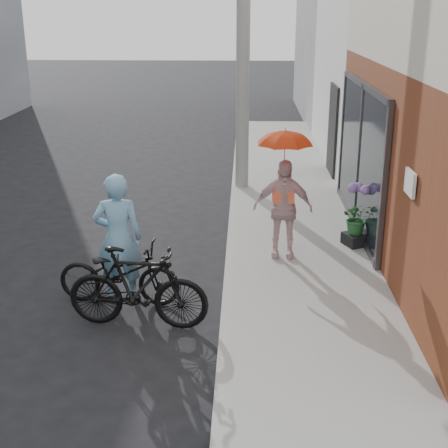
# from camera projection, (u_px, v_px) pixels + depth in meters

# --- Properties ---
(ground) EXTENTS (80.00, 80.00, 0.00)m
(ground) POSITION_uv_depth(u_px,v_px,m) (153.00, 321.00, 8.02)
(ground) COLOR black
(ground) RESTS_ON ground
(sidewalk) EXTENTS (2.20, 24.00, 0.12)m
(sidewalk) POSITION_uv_depth(u_px,v_px,m) (303.00, 259.00, 9.82)
(sidewalk) COLOR #979792
(sidewalk) RESTS_ON ground
(curb) EXTENTS (0.12, 24.00, 0.12)m
(curb) POSITION_uv_depth(u_px,v_px,m) (230.00, 258.00, 9.86)
(curb) COLOR #9E9E99
(curb) RESTS_ON ground
(east_building_far) EXTENTS (8.00, 8.00, 7.00)m
(east_building_far) POSITION_uv_depth(u_px,v_px,m) (420.00, 15.00, 21.71)
(east_building_far) COLOR gray
(east_building_far) RESTS_ON ground
(utility_pole) EXTENTS (0.28, 0.28, 7.00)m
(utility_pole) POSITION_uv_depth(u_px,v_px,m) (243.00, 23.00, 12.48)
(utility_pole) COLOR #9E9E99
(utility_pole) RESTS_ON ground
(officer) EXTENTS (0.68, 0.47, 1.78)m
(officer) POSITION_uv_depth(u_px,v_px,m) (118.00, 238.00, 8.36)
(officer) COLOR #76ADD2
(officer) RESTS_ON ground
(bike_left) EXTENTS (1.71, 0.74, 0.88)m
(bike_left) POSITION_uv_depth(u_px,v_px,m) (119.00, 273.00, 8.38)
(bike_left) COLOR black
(bike_left) RESTS_ON ground
(bike_right) EXTENTS (1.81, 0.66, 1.07)m
(bike_right) POSITION_uv_depth(u_px,v_px,m) (138.00, 288.00, 7.72)
(bike_right) COLOR black
(bike_right) RESTS_ON ground
(kimono_woman) EXTENTS (0.92, 0.41, 1.55)m
(kimono_woman) POSITION_uv_depth(u_px,v_px,m) (283.00, 209.00, 9.56)
(kimono_woman) COLOR beige
(kimono_woman) RESTS_ON sidewalk
(parasol) EXTENTS (0.81, 0.81, 0.71)m
(parasol) POSITION_uv_depth(u_px,v_px,m) (285.00, 136.00, 9.18)
(parasol) COLOR #F04E1C
(parasol) RESTS_ON kimono_woman
(planter) EXTENTS (0.48, 0.48, 0.19)m
(planter) POSITION_uv_depth(u_px,v_px,m) (356.00, 239.00, 10.22)
(planter) COLOR black
(planter) RESTS_ON sidewalk
(potted_plant) EXTENTS (0.49, 0.42, 0.54)m
(potted_plant) POSITION_uv_depth(u_px,v_px,m) (357.00, 218.00, 10.10)
(potted_plant) COLOR #26602C
(potted_plant) RESTS_ON planter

